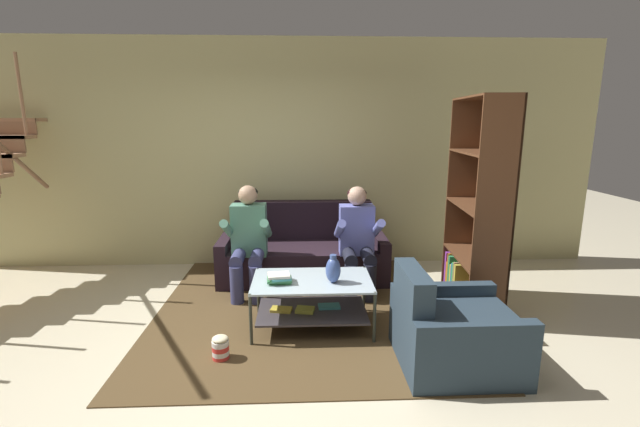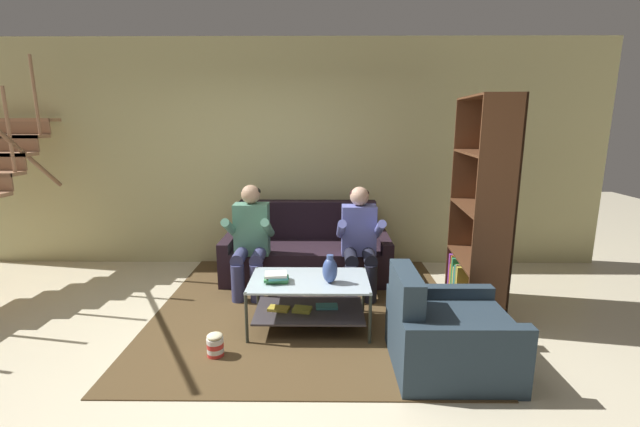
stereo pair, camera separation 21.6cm
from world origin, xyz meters
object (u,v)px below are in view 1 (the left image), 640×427
at_px(book_stack, 280,278).
at_px(popcorn_tub, 221,348).
at_px(person_seated_left, 248,237).
at_px(person_seated_right, 358,237).
at_px(armchair, 452,333).
at_px(vase, 333,270).
at_px(couch, 303,253).
at_px(bookshelf, 477,227).
at_px(coffee_table, 312,296).

xyz_separation_m(book_stack, popcorn_tub, (-0.46, -0.46, -0.41)).
xyz_separation_m(person_seated_left, person_seated_right, (1.20, -0.00, -0.01)).
height_order(person_seated_left, armchair, person_seated_left).
bearing_deg(vase, couch, 100.42).
bearing_deg(person_seated_left, bookshelf, -9.30).
height_order(person_seated_right, popcorn_tub, person_seated_right).
relative_size(person_seated_right, armchair, 1.33).
relative_size(bookshelf, popcorn_tub, 10.37).
relative_size(person_seated_left, bookshelf, 0.57).
xyz_separation_m(couch, book_stack, (-0.21, -1.41, 0.22)).
bearing_deg(couch, person_seated_right, -40.63).
bearing_deg(armchair, bookshelf, 61.26).
bearing_deg(vase, person_seated_right, 69.81).
relative_size(coffee_table, popcorn_tub, 5.31).
height_order(vase, book_stack, vase).
height_order(couch, person_seated_left, person_seated_left).
distance_m(bookshelf, popcorn_tub, 2.73).
bearing_deg(couch, vase, -79.58).
distance_m(vase, book_stack, 0.48).
bearing_deg(vase, book_stack, 178.46).
bearing_deg(armchair, popcorn_tub, 175.59).
relative_size(coffee_table, armchair, 1.22).
xyz_separation_m(couch, vase, (0.26, -1.43, 0.30)).
bearing_deg(couch, person_seated_left, -139.47).
bearing_deg(person_seated_left, armchair, -40.65).
height_order(book_stack, armchair, armchair).
bearing_deg(vase, armchair, -33.46).
height_order(coffee_table, bookshelf, bookshelf).
distance_m(person_seated_right, coffee_table, 1.04).
bearing_deg(vase, person_seated_left, 133.24).
xyz_separation_m(person_seated_left, armchair, (1.75, -1.50, -0.38)).
distance_m(vase, armchair, 1.12).
bearing_deg(armchair, coffee_table, 148.47).
distance_m(vase, bookshelf, 1.61).
height_order(couch, book_stack, couch).
relative_size(vase, popcorn_tub, 1.26).
xyz_separation_m(person_seated_left, vase, (0.86, -0.92, -0.06)).
bearing_deg(couch, coffee_table, -87.00).
relative_size(person_seated_left, book_stack, 5.23).
bearing_deg(popcorn_tub, vase, 25.57).
height_order(person_seated_right, armchair, person_seated_right).
bearing_deg(coffee_table, armchair, -31.53).
relative_size(person_seated_left, popcorn_tub, 5.88).
distance_m(coffee_table, vase, 0.35).
bearing_deg(bookshelf, vase, -160.64).
xyz_separation_m(vase, bookshelf, (1.50, 0.53, 0.24)).
relative_size(couch, book_stack, 8.65).
height_order(couch, bookshelf, bookshelf).
relative_size(book_stack, popcorn_tub, 1.12).
height_order(coffee_table, armchair, armchair).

